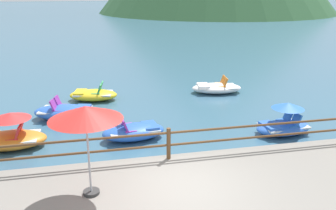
{
  "coord_description": "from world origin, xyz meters",
  "views": [
    {
      "loc": [
        -2.09,
        -7.9,
        5.19
      ],
      "look_at": [
        0.74,
        5.0,
        0.9
      ],
      "focal_mm": 39.11,
      "sensor_mm": 36.0,
      "label": 1
    }
  ],
  "objects_px": {
    "beach_umbrella": "(86,114)",
    "pedal_boat_3": "(9,136)",
    "pedal_boat_0": "(66,112)",
    "pedal_boat_1": "(134,131)",
    "pedal_boat_4": "(93,95)",
    "pedal_boat_5": "(284,123)",
    "pedal_boat_2": "(216,88)"
  },
  "relations": [
    {
      "from": "pedal_boat_1",
      "to": "pedal_boat_2",
      "type": "distance_m",
      "value": 7.03
    },
    {
      "from": "beach_umbrella",
      "to": "pedal_boat_2",
      "type": "xyz_separation_m",
      "value": [
        6.42,
        9.1,
        -2.19
      ]
    },
    {
      "from": "pedal_boat_0",
      "to": "pedal_boat_3",
      "type": "bearing_deg",
      "value": -124.08
    },
    {
      "from": "pedal_boat_1",
      "to": "pedal_boat_5",
      "type": "distance_m",
      "value": 5.51
    },
    {
      "from": "beach_umbrella",
      "to": "pedal_boat_3",
      "type": "xyz_separation_m",
      "value": [
        -2.62,
        4.22,
        -2.03
      ]
    },
    {
      "from": "pedal_boat_0",
      "to": "pedal_boat_1",
      "type": "distance_m",
      "value": 3.65
    },
    {
      "from": "beach_umbrella",
      "to": "pedal_boat_5",
      "type": "bearing_deg",
      "value": 25.71
    },
    {
      "from": "beach_umbrella",
      "to": "pedal_boat_5",
      "type": "distance_m",
      "value": 8.05
    },
    {
      "from": "beach_umbrella",
      "to": "pedal_boat_0",
      "type": "height_order",
      "value": "beach_umbrella"
    },
    {
      "from": "pedal_boat_4",
      "to": "pedal_boat_0",
      "type": "bearing_deg",
      "value": -115.75
    },
    {
      "from": "beach_umbrella",
      "to": "pedal_boat_3",
      "type": "relative_size",
      "value": 0.91
    },
    {
      "from": "pedal_boat_1",
      "to": "pedal_boat_3",
      "type": "xyz_separation_m",
      "value": [
        -4.16,
        0.18,
        0.13
      ]
    },
    {
      "from": "beach_umbrella",
      "to": "pedal_boat_4",
      "type": "bearing_deg",
      "value": 88.49
    },
    {
      "from": "pedal_boat_3",
      "to": "pedal_boat_4",
      "type": "height_order",
      "value": "pedal_boat_3"
    },
    {
      "from": "pedal_boat_0",
      "to": "pedal_boat_3",
      "type": "distance_m",
      "value": 3.05
    },
    {
      "from": "beach_umbrella",
      "to": "pedal_boat_0",
      "type": "xyz_separation_m",
      "value": [
        -0.91,
        6.74,
        -2.15
      ]
    },
    {
      "from": "pedal_boat_1",
      "to": "pedal_boat_5",
      "type": "height_order",
      "value": "pedal_boat_5"
    },
    {
      "from": "pedal_boat_0",
      "to": "pedal_boat_5",
      "type": "bearing_deg",
      "value": -23.01
    },
    {
      "from": "pedal_boat_1",
      "to": "pedal_boat_2",
      "type": "xyz_separation_m",
      "value": [
        4.88,
        5.06,
        -0.03
      ]
    },
    {
      "from": "pedal_boat_2",
      "to": "pedal_boat_4",
      "type": "height_order",
      "value": "pedal_boat_4"
    },
    {
      "from": "pedal_boat_2",
      "to": "pedal_boat_0",
      "type": "bearing_deg",
      "value": -162.15
    },
    {
      "from": "pedal_boat_0",
      "to": "pedal_boat_2",
      "type": "relative_size",
      "value": 1.05
    },
    {
      "from": "pedal_boat_1",
      "to": "pedal_boat_3",
      "type": "height_order",
      "value": "pedal_boat_3"
    },
    {
      "from": "pedal_boat_0",
      "to": "pedal_boat_5",
      "type": "distance_m",
      "value": 8.61
    },
    {
      "from": "pedal_boat_1",
      "to": "pedal_boat_4",
      "type": "xyz_separation_m",
      "value": [
        -1.3,
        5.09,
        -0.02
      ]
    },
    {
      "from": "beach_umbrella",
      "to": "pedal_boat_0",
      "type": "distance_m",
      "value": 7.13
    },
    {
      "from": "pedal_boat_3",
      "to": "pedal_boat_4",
      "type": "xyz_separation_m",
      "value": [
        2.86,
        4.91,
        -0.15
      ]
    },
    {
      "from": "pedal_boat_3",
      "to": "pedal_boat_4",
      "type": "bearing_deg",
      "value": 59.8
    },
    {
      "from": "pedal_boat_2",
      "to": "pedal_boat_3",
      "type": "relative_size",
      "value": 1.09
    },
    {
      "from": "pedal_boat_2",
      "to": "pedal_boat_5",
      "type": "distance_m",
      "value": 5.76
    },
    {
      "from": "pedal_boat_3",
      "to": "pedal_boat_4",
      "type": "distance_m",
      "value": 5.69
    },
    {
      "from": "beach_umbrella",
      "to": "pedal_boat_4",
      "type": "xyz_separation_m",
      "value": [
        0.24,
        9.13,
        -2.18
      ]
    }
  ]
}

